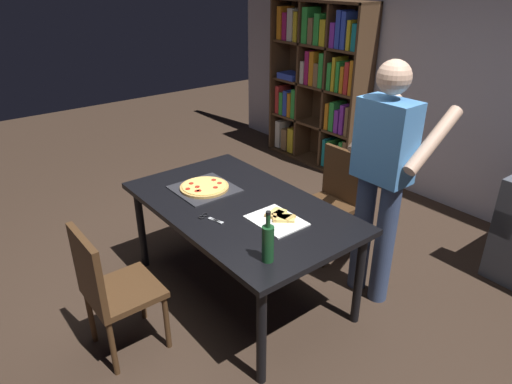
{
  "coord_description": "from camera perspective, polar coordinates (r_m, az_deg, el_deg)",
  "views": [
    {
      "loc": [
        2.3,
        -1.68,
        2.23
      ],
      "look_at": [
        0.0,
        0.15,
        0.8
      ],
      "focal_mm": 31.94,
      "sensor_mm": 36.0,
      "label": 1
    }
  ],
  "objects": [
    {
      "name": "pizza_slices_on_towel",
      "position": [
        3.01,
        2.8,
        -3.35
      ],
      "size": [
        0.36,
        0.28,
        0.03
      ],
      "color": "white",
      "rests_on": "dining_table"
    },
    {
      "name": "chair_near_camera",
      "position": [
        2.95,
        -17.94,
        -11.12
      ],
      "size": [
        0.42,
        0.42,
        0.9
      ],
      "color": "#472D19",
      "rests_on": "ground_plane"
    },
    {
      "name": "person_serving_pizza",
      "position": [
        3.22,
        15.63,
        2.45
      ],
      "size": [
        0.55,
        0.54,
        1.75
      ],
      "color": "#38476B",
      "rests_on": "ground_plane"
    },
    {
      "name": "ground_plane",
      "position": [
        3.62,
        -1.9,
        -12.12
      ],
      "size": [
        12.0,
        12.0,
        0.0
      ],
      "primitive_type": "plane",
      "color": "#38281E"
    },
    {
      "name": "wine_bottle",
      "position": [
        2.55,
        1.5,
        -6.35
      ],
      "size": [
        0.07,
        0.07,
        0.32
      ],
      "color": "#194723",
      "rests_on": "dining_table"
    },
    {
      "name": "pepperoni_pizza_on_tray",
      "position": [
        3.44,
        -6.47,
        0.55
      ],
      "size": [
        0.43,
        0.43,
        0.04
      ],
      "color": "#2D2D33",
      "rests_on": "dining_table"
    },
    {
      "name": "bookshelf",
      "position": [
        5.73,
        7.96,
        13.27
      ],
      "size": [
        1.4,
        0.35,
        1.95
      ],
      "color": "#513823",
      "rests_on": "ground_plane"
    },
    {
      "name": "chair_far_side",
      "position": [
        3.92,
        9.66,
        -0.44
      ],
      "size": [
        0.42,
        0.42,
        0.9
      ],
      "color": "#472D19",
      "rests_on": "ground_plane"
    },
    {
      "name": "dining_table",
      "position": [
        3.24,
        -2.08,
        -2.6
      ],
      "size": [
        1.71,
        1.01,
        0.75
      ],
      "color": "black",
      "rests_on": "ground_plane"
    },
    {
      "name": "kitchen_scissors",
      "position": [
        3.05,
        -6.06,
        -3.18
      ],
      "size": [
        0.2,
        0.1,
        0.01
      ],
      "color": "silver",
      "rests_on": "dining_table"
    },
    {
      "name": "back_wall",
      "position": [
        4.93,
        23.63,
        14.16
      ],
      "size": [
        6.4,
        0.1,
        2.8
      ],
      "primitive_type": "cube",
      "color": "#BCB7C6",
      "rests_on": "ground_plane"
    }
  ]
}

